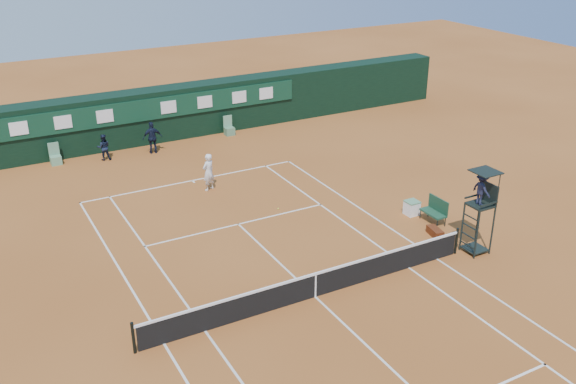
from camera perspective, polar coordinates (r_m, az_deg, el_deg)
The scene contains 14 objects.
ground at distance 22.67m, azimuth 2.42°, elevation -9.29°, with size 90.00×90.00×0.00m, color #A55A27.
court_lines at distance 22.67m, azimuth 2.42°, elevation -9.28°, with size 11.05×23.85×0.01m.
tennis_net at distance 22.39m, azimuth 2.45°, elevation -8.20°, with size 12.90×0.10×1.10m.
back_wall at distance 37.89m, azimuth -12.37°, elevation 6.64°, with size 40.00×1.65×3.00m.
linesman_chair_left at distance 36.03m, azimuth -19.96°, elevation 2.82°, with size 0.55×0.50×1.15m.
linesman_chair_right at distance 38.56m, azimuth -5.25°, elevation 5.54°, with size 0.55×0.50×1.15m.
umpire_chair at distance 25.38m, azimuth 16.82°, elevation -0.25°, with size 0.96×0.95×3.42m.
player_bench at distance 28.19m, azimuth 12.97°, elevation -1.51°, with size 0.56×1.20×1.10m.
tennis_bag at distance 27.22m, azimuth 12.93°, elevation -3.48°, with size 0.37×0.85×0.32m, color black.
cooler at distance 28.77m, azimuth 10.94°, elevation -1.38°, with size 0.57×0.57×0.65m.
tennis_ball at distance 28.84m, azimuth -0.88°, elevation -1.49°, with size 0.07×0.07×0.07m, color yellow.
player at distance 30.73m, azimuth -7.09°, elevation 1.77°, with size 0.67×0.44×1.84m, color white.
ball_kid_left at distance 35.71m, azimuth -16.07°, elevation 3.85°, with size 0.70×0.54×1.44m, color black.
ball_kid_right at distance 36.03m, azimuth -11.95°, elevation 4.74°, with size 1.05×0.44×1.79m, color black.
Camera 1 is at (-9.94, -16.16, 12.41)m, focal length 40.00 mm.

